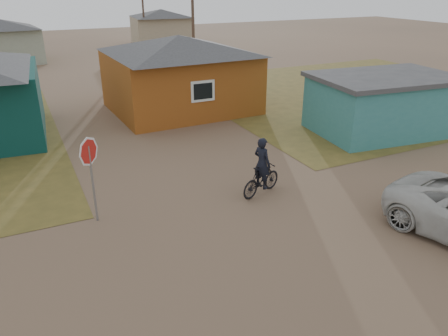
{
  "coord_description": "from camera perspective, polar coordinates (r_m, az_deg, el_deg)",
  "views": [
    {
      "loc": [
        -5.4,
        -7.8,
        6.47
      ],
      "look_at": [
        -0.21,
        3.0,
        1.3
      ],
      "focal_mm": 35.0,
      "sensor_mm": 36.0,
      "label": 1
    }
  ],
  "objects": [
    {
      "name": "house_beige_east",
      "position": [
        50.43,
        -8.15,
        17.88
      ],
      "size": [
        6.95,
        6.05,
        3.6
      ],
      "color": "tan",
      "rests_on": "ground"
    },
    {
      "name": "utility_pole_near",
      "position": [
        32.17,
        -4.1,
        19.14
      ],
      "size": [
        1.4,
        0.2,
        8.0
      ],
      "color": "#4F3C2F",
      "rests_on": "ground"
    },
    {
      "name": "utility_pole_far",
      "position": [
        47.63,
        -10.56,
        20.18
      ],
      "size": [
        1.4,
        0.2,
        8.0
      ],
      "color": "#4F3C2F",
      "rests_on": "ground"
    },
    {
      "name": "grass_ne",
      "position": [
        29.16,
        17.16,
        9.52
      ],
      "size": [
        20.0,
        18.0,
        0.0
      ],
      "primitive_type": "cube",
      "color": "brown",
      "rests_on": "ground"
    },
    {
      "name": "ground",
      "position": [
        11.48,
        7.61,
        -11.19
      ],
      "size": [
        120.0,
        120.0,
        0.0
      ],
      "primitive_type": "plane",
      "color": "brown"
    },
    {
      "name": "stop_sign",
      "position": [
        12.59,
        -17.12,
        0.93
      ],
      "size": [
        0.79,
        0.37,
        2.58
      ],
      "color": "gray",
      "rests_on": "ground"
    },
    {
      "name": "shed_turquoise",
      "position": [
        21.28,
        20.1,
        7.91
      ],
      "size": [
        6.71,
        4.93,
        2.6
      ],
      "color": "teal",
      "rests_on": "ground"
    },
    {
      "name": "cyclist",
      "position": [
        14.13,
        4.93,
        -0.81
      ],
      "size": [
        1.79,
        1.04,
        1.95
      ],
      "color": "black",
      "rests_on": "ground"
    },
    {
      "name": "house_yellow",
      "position": [
        23.61,
        -5.76,
        12.33
      ],
      "size": [
        7.72,
        6.76,
        3.9
      ],
      "color": "#904916",
      "rests_on": "ground"
    },
    {
      "name": "house_pale_west",
      "position": [
        42.05,
        -27.25,
        14.59
      ],
      "size": [
        7.04,
        6.15,
        3.6
      ],
      "color": "#949C86",
      "rests_on": "ground"
    }
  ]
}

